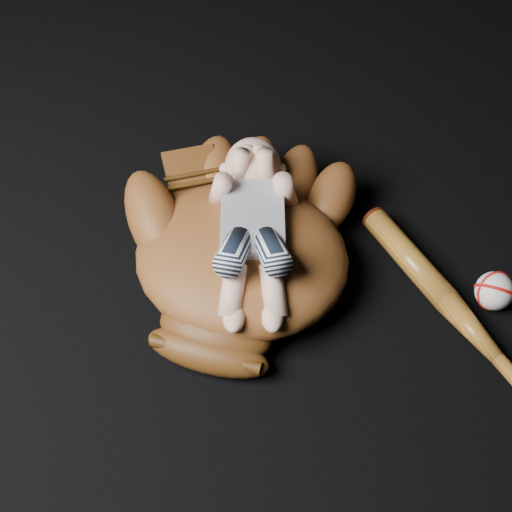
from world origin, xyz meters
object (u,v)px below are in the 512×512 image
newborn_baby (253,230)px  baseball_bat (458,313)px  baseball (495,291)px  baseball_glove (242,250)px

newborn_baby → baseball_bat: (0.37, -0.04, -0.12)m
newborn_baby → baseball: size_ratio=5.59×
baseball_bat → baseball: (0.06, 0.05, 0.01)m
baseball_glove → newborn_baby: 0.06m
baseball_bat → baseball: size_ratio=7.32×
baseball_glove → baseball: 0.46m
baseball_glove → baseball_bat: bearing=3.5°
baseball → baseball_bat: bearing=-142.3°
newborn_baby → baseball: 0.45m
baseball_bat → newborn_baby: bearing=174.2°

